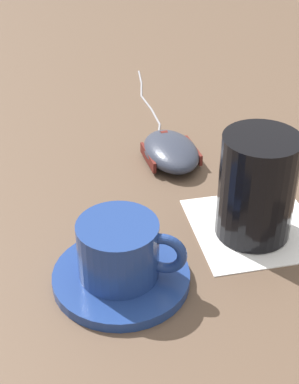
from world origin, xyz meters
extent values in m
plane|color=brown|center=(0.00, 0.00, 0.00)|extent=(3.00, 3.00, 0.00)
cylinder|color=navy|center=(-0.13, -0.11, 0.01)|extent=(0.14, 0.14, 0.01)
cylinder|color=navy|center=(-0.13, -0.11, 0.04)|extent=(0.08, 0.08, 0.06)
torus|color=navy|center=(-0.09, -0.14, 0.04)|extent=(0.04, 0.04, 0.05)
ellipsoid|color=#2D3342|center=(0.02, 0.08, 0.02)|extent=(0.08, 0.11, 0.03)
cylinder|color=#591E19|center=(0.02, 0.11, 0.02)|extent=(0.01, 0.01, 0.01)
cube|color=#591E19|center=(-0.01, 0.08, 0.01)|extent=(0.01, 0.06, 0.01)
cube|color=#591E19|center=(0.05, 0.07, 0.01)|extent=(0.01, 0.06, 0.01)
cylinder|color=gray|center=(0.04, 0.16, 0.00)|extent=(0.03, 0.05, 0.00)
cylinder|color=gray|center=(0.06, 0.20, 0.00)|extent=(0.01, 0.05, 0.00)
cylinder|color=gray|center=(0.06, 0.25, 0.00)|extent=(0.01, 0.05, 0.00)
cylinder|color=gray|center=(0.08, 0.30, 0.00)|extent=(0.02, 0.05, 0.00)
cylinder|color=gray|center=(0.10, 0.35, 0.00)|extent=(0.02, 0.05, 0.00)
sphere|color=gray|center=(0.03, 0.13, 0.00)|extent=(0.00, 0.00, 0.00)
sphere|color=gray|center=(0.05, 0.18, 0.00)|extent=(0.00, 0.00, 0.00)
sphere|color=gray|center=(0.06, 0.23, 0.00)|extent=(0.00, 0.00, 0.00)
sphere|color=gray|center=(0.07, 0.28, 0.00)|extent=(0.00, 0.00, 0.00)
sphere|color=gray|center=(0.09, 0.33, 0.00)|extent=(0.00, 0.00, 0.00)
sphere|color=gray|center=(0.10, 0.38, 0.00)|extent=(0.00, 0.00, 0.00)
cube|color=white|center=(0.04, -0.09, 0.00)|extent=(0.16, 0.16, 0.00)
cylinder|color=black|center=(0.04, -0.10, 0.06)|extent=(0.08, 0.08, 0.12)
camera|label=1|loc=(-0.28, -0.52, 0.41)|focal=55.00mm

